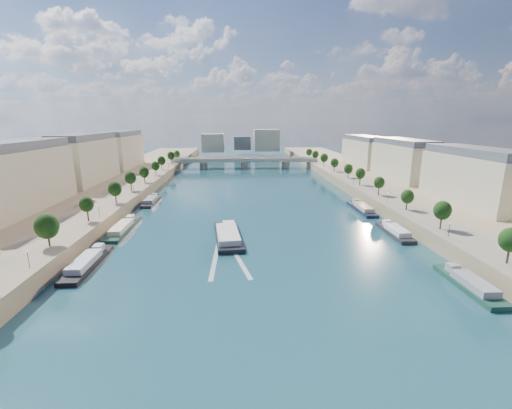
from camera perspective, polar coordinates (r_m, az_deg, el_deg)
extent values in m
plane|color=#0C2A38|center=(147.47, -0.62, -0.54)|extent=(700.00, 700.00, 0.00)
cube|color=#9E8460|center=(160.67, -27.21, 0.02)|extent=(44.00, 520.00, 5.00)
cube|color=#9E8460|center=(166.40, 24.99, 0.70)|extent=(44.00, 520.00, 5.00)
cube|color=gray|center=(154.61, -22.23, 1.01)|extent=(14.00, 520.00, 0.10)
cube|color=gray|center=(159.34, 20.32, 1.54)|extent=(14.00, 520.00, 0.10)
cylinder|color=#382B1E|center=(102.05, -31.58, -5.31)|extent=(0.50, 0.50, 3.82)
ellipsoid|color=#143311|center=(101.05, -31.84, -3.38)|extent=(4.80, 4.80, 5.52)
cylinder|color=#382B1E|center=(122.68, -26.42, -1.70)|extent=(0.50, 0.50, 3.82)
ellipsoid|color=#143311|center=(121.85, -26.60, -0.08)|extent=(4.80, 4.80, 5.52)
cylinder|color=#382B1E|center=(144.36, -22.80, 0.85)|extent=(0.50, 0.50, 3.82)
ellipsoid|color=#143311|center=(143.65, -22.93, 2.25)|extent=(4.80, 4.80, 5.52)
cylinder|color=#382B1E|center=(166.68, -20.13, 2.73)|extent=(0.50, 0.50, 3.82)
ellipsoid|color=#143311|center=(166.06, -20.23, 3.95)|extent=(4.80, 4.80, 5.52)
cylinder|color=#382B1E|center=(189.40, -18.09, 4.16)|extent=(0.50, 0.50, 3.82)
ellipsoid|color=#143311|center=(188.87, -18.17, 5.23)|extent=(4.80, 4.80, 5.52)
cylinder|color=#382B1E|center=(212.41, -16.48, 5.28)|extent=(0.50, 0.50, 3.82)
ellipsoid|color=#143311|center=(211.93, -16.55, 6.24)|extent=(4.80, 4.80, 5.52)
cylinder|color=#382B1E|center=(235.62, -15.19, 6.17)|extent=(0.50, 0.50, 3.82)
ellipsoid|color=#143311|center=(235.18, -15.24, 7.04)|extent=(4.80, 4.80, 5.52)
cylinder|color=#382B1E|center=(258.97, -14.12, 6.90)|extent=(0.50, 0.50, 3.82)
ellipsoid|color=#143311|center=(258.57, -14.17, 7.69)|extent=(4.80, 4.80, 5.52)
cylinder|color=#382B1E|center=(282.43, -13.23, 7.51)|extent=(0.50, 0.50, 3.82)
ellipsoid|color=#143311|center=(282.07, -13.27, 8.23)|extent=(4.80, 4.80, 5.52)
cylinder|color=#382B1E|center=(96.92, 36.72, -6.99)|extent=(0.50, 0.50, 3.82)
cylinder|color=#382B1E|center=(115.16, 29.23, -2.99)|extent=(0.50, 0.50, 3.82)
ellipsoid|color=#143311|center=(114.28, 29.44, -1.26)|extent=(4.80, 4.80, 5.52)
cylinder|color=#382B1E|center=(135.22, 23.91, -0.09)|extent=(0.50, 0.50, 3.82)
ellipsoid|color=#143311|center=(134.46, 24.06, 1.40)|extent=(4.80, 4.80, 5.52)
cylinder|color=#382B1E|center=(156.39, 20.00, 2.05)|extent=(0.50, 0.50, 3.82)
ellipsoid|color=#143311|center=(155.73, 20.10, 3.34)|extent=(4.80, 4.80, 5.52)
cylinder|color=#382B1E|center=(178.27, 17.02, 3.66)|extent=(0.50, 0.50, 3.82)
ellipsoid|color=#143311|center=(177.70, 17.10, 4.80)|extent=(4.80, 4.80, 5.52)
cylinder|color=#382B1E|center=(200.64, 14.70, 4.91)|extent=(0.50, 0.50, 3.82)
ellipsoid|color=#143311|center=(200.14, 14.76, 5.93)|extent=(4.80, 4.80, 5.52)
cylinder|color=#382B1E|center=(223.35, 12.84, 5.90)|extent=(0.50, 0.50, 3.82)
ellipsoid|color=#143311|center=(222.90, 12.89, 6.82)|extent=(4.80, 4.80, 5.52)
cylinder|color=#382B1E|center=(246.31, 11.32, 6.71)|extent=(0.50, 0.50, 3.82)
ellipsoid|color=#143311|center=(245.89, 11.36, 7.54)|extent=(4.80, 4.80, 5.52)
cylinder|color=#382B1E|center=(269.44, 10.05, 7.37)|extent=(0.50, 0.50, 3.82)
ellipsoid|color=#143311|center=(269.07, 10.09, 8.13)|extent=(4.80, 4.80, 5.52)
cylinder|color=#382B1E|center=(292.72, 8.99, 7.92)|extent=(0.50, 0.50, 3.82)
ellipsoid|color=#143311|center=(292.37, 9.01, 8.62)|extent=(4.80, 4.80, 5.52)
cylinder|color=black|center=(91.03, -33.69, -7.71)|extent=(0.14, 0.14, 4.00)
sphere|color=#FFE5B2|center=(90.36, -33.87, -6.47)|extent=(0.36, 0.36, 0.36)
cylinder|color=black|center=(125.28, -24.68, -1.17)|extent=(0.14, 0.14, 4.00)
sphere|color=#FFE5B2|center=(124.79, -24.78, -0.24)|extent=(0.36, 0.36, 0.36)
cylinder|color=black|center=(162.18, -19.68, 2.51)|extent=(0.14, 0.14, 4.00)
sphere|color=#FFE5B2|center=(161.81, -19.74, 3.24)|extent=(0.36, 0.36, 0.36)
cylinder|color=black|center=(200.28, -16.54, 4.80)|extent=(0.14, 0.14, 4.00)
sphere|color=#FFE5B2|center=(199.97, -16.59, 5.39)|extent=(0.36, 0.36, 0.36)
cylinder|color=black|center=(238.99, -14.41, 6.34)|extent=(0.14, 0.14, 4.00)
sphere|color=#FFE5B2|center=(238.74, -14.44, 6.84)|extent=(0.36, 0.36, 0.36)
cylinder|color=black|center=(109.80, 29.50, -3.74)|extent=(0.14, 0.14, 4.00)
sphere|color=#FFE5B2|center=(109.24, 29.63, -2.69)|extent=(0.36, 0.36, 0.36)
cylinder|color=black|center=(143.75, 21.07, 1.00)|extent=(0.14, 0.14, 4.00)
sphere|color=#FFE5B2|center=(143.32, 21.15, 1.81)|extent=(0.36, 0.36, 0.36)
cylinder|color=black|center=(180.20, 15.95, 3.87)|extent=(0.14, 0.14, 4.00)
sphere|color=#FFE5B2|center=(179.86, 16.00, 4.53)|extent=(0.36, 0.36, 0.36)
cylinder|color=black|center=(217.90, 12.56, 5.75)|extent=(0.14, 0.14, 4.00)
sphere|color=#FFE5B2|center=(217.62, 12.59, 6.29)|extent=(0.36, 0.36, 0.36)
cylinder|color=black|center=(256.29, 10.16, 7.05)|extent=(0.14, 0.14, 4.00)
sphere|color=#FFE5B2|center=(256.06, 10.18, 7.52)|extent=(0.36, 0.36, 0.36)
cube|color=#B8AF8E|center=(149.74, -34.87, 3.02)|extent=(16.00, 52.00, 20.00)
cube|color=#474C54|center=(148.48, -35.49, 7.41)|extent=(14.72, 50.44, 3.20)
cube|color=#B8AF8E|center=(200.88, -26.39, 6.26)|extent=(16.00, 52.00, 20.00)
cube|color=#474C54|center=(199.95, -26.76, 9.54)|extent=(14.72, 50.44, 3.20)
cube|color=#B8AF8E|center=(254.98, -21.39, 8.09)|extent=(16.00, 52.00, 20.00)
cube|color=#474C54|center=(254.24, -21.62, 10.69)|extent=(14.72, 50.44, 3.20)
cube|color=#B8AF8E|center=(156.95, 32.54, 3.73)|extent=(16.00, 52.00, 20.00)
cube|color=#474C54|center=(155.74, 33.10, 7.93)|extent=(14.72, 50.44, 3.20)
cube|color=#B8AF8E|center=(206.31, 23.27, 6.74)|extent=(16.00, 52.00, 20.00)
cube|color=#474C54|center=(205.40, 23.59, 9.95)|extent=(14.72, 50.44, 3.20)
cube|color=#B8AF8E|center=(259.28, 17.63, 8.48)|extent=(16.00, 52.00, 20.00)
cube|color=#474C54|center=(258.56, 17.82, 11.03)|extent=(14.72, 50.44, 3.20)
cube|color=#B8AF8E|center=(354.13, -7.16, 10.16)|extent=(22.00, 18.00, 18.00)
cube|color=#B8AF8E|center=(364.57, 1.75, 10.68)|extent=(26.00, 20.00, 22.00)
cube|color=#474C54|center=(378.48, -2.29, 10.19)|extent=(18.00, 16.00, 14.00)
cube|color=#C1B79E|center=(268.47, -1.85, 7.40)|extent=(112.00, 11.00, 2.20)
cube|color=#C1B79E|center=(263.34, -1.83, 7.60)|extent=(112.00, 0.80, 0.90)
cube|color=#C1B79E|center=(273.27, -1.88, 7.83)|extent=(112.00, 0.80, 0.90)
cylinder|color=#C1B79E|center=(270.05, -8.69, 6.49)|extent=(6.40, 6.40, 5.00)
cylinder|color=#C1B79E|center=(268.92, -1.85, 6.61)|extent=(6.40, 6.40, 5.00)
cylinder|color=#C1B79E|center=(271.59, 4.96, 6.64)|extent=(6.40, 6.40, 5.00)
cube|color=#C1B79E|center=(272.67, -12.91, 6.37)|extent=(6.00, 12.00, 5.00)
cube|color=#C1B79E|center=(275.14, 9.12, 6.61)|extent=(6.00, 12.00, 5.00)
cube|color=black|center=(110.29, -4.66, -5.45)|extent=(10.53, 28.08, 1.96)
cube|color=silver|center=(107.61, -4.71, -4.90)|extent=(8.17, 18.38, 1.76)
cube|color=silver|center=(117.52, -4.59, -3.25)|extent=(4.23, 3.67, 1.80)
cube|color=silver|center=(94.73, -6.85, -9.09)|extent=(1.79, 26.02, 0.04)
cube|color=silver|center=(94.53, -2.93, -9.06)|extent=(6.89, 25.63, 0.04)
cube|color=black|center=(100.43, -26.17, -8.96)|extent=(5.00, 24.50, 1.80)
cube|color=silver|center=(98.15, -26.71, -8.47)|extent=(4.10, 13.48, 1.60)
cube|color=silver|center=(106.11, -24.77, -6.56)|extent=(2.50, 2.94, 1.80)
cube|color=#173A2E|center=(125.98, -21.17, -3.92)|extent=(5.00, 27.55, 1.80)
cube|color=#F3E3C1|center=(123.50, -21.55, -3.48)|extent=(4.10, 15.15, 1.60)
cube|color=#F3E3C1|center=(133.02, -20.18, -2.10)|extent=(2.50, 3.31, 1.80)
cube|color=#2B2C2E|center=(163.01, -17.00, 0.36)|extent=(5.00, 21.25, 1.80)
cube|color=gray|center=(161.02, -17.18, 0.80)|extent=(4.10, 11.69, 1.60)
cube|color=gray|center=(168.66, -16.55, 1.46)|extent=(2.50, 2.55, 1.80)
cube|color=#1A4235|center=(92.88, 31.90, -11.54)|extent=(5.00, 20.49, 1.80)
cube|color=#95949C|center=(91.02, 32.63, -10.97)|extent=(4.10, 11.27, 1.60)
cube|color=#95949C|center=(96.78, 29.97, -9.12)|extent=(2.50, 2.46, 1.80)
cube|color=#272729|center=(122.72, 22.07, -4.47)|extent=(5.00, 20.36, 1.80)
cube|color=white|center=(120.83, 22.47, -3.95)|extent=(4.10, 11.20, 1.60)
cube|color=white|center=(127.48, 21.00, -2.86)|extent=(2.50, 2.44, 1.80)
cube|color=#171C34|center=(149.75, 17.19, -0.83)|extent=(5.00, 24.63, 1.80)
cube|color=beige|center=(147.56, 17.49, -0.39)|extent=(4.10, 13.54, 1.60)
cube|color=beige|center=(156.06, 16.31, 0.50)|extent=(2.50, 2.96, 1.80)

